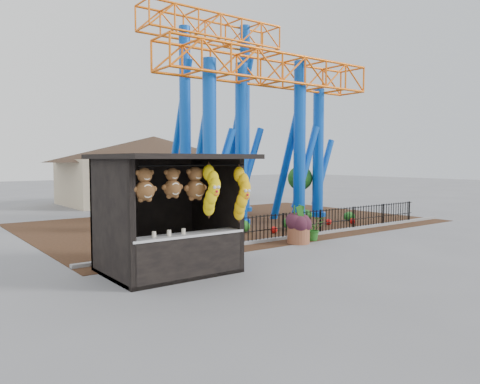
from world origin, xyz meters
TOP-DOWN VIEW (x-y plane):
  - ground at (0.00, 0.00)m, footprint 120.00×120.00m
  - mulch_bed at (4.00, 8.00)m, footprint 18.00×12.00m
  - curb at (4.00, 3.00)m, footprint 18.00×0.18m
  - prize_booth at (-2.99, 0.90)m, footprint 3.50×3.40m
  - picket_fence at (4.90, 3.00)m, footprint 12.20×0.06m
  - roller_coaster at (5.12, 8.23)m, footprint 11.00×6.37m
  - terracotta_planter at (2.72, 2.11)m, footprint 1.06×1.06m
  - planter_foliage at (2.72, 2.11)m, footprint 0.70×0.70m
  - potted_plant at (3.53, 2.21)m, footprint 0.99×0.92m
  - landscaping at (4.74, 5.68)m, footprint 8.25×4.15m
  - pavilion at (6.00, 20.00)m, footprint 15.00×15.00m

SIDE VIEW (x-z plane):
  - ground at x=0.00m, z-range 0.00..0.00m
  - mulch_bed at x=4.00m, z-range 0.00..0.02m
  - curb at x=4.00m, z-range 0.00..0.12m
  - landscaping at x=4.74m, z-range -0.03..0.61m
  - terracotta_planter at x=2.72m, z-range 0.00..0.63m
  - potted_plant at x=3.53m, z-range 0.00..0.90m
  - picket_fence at x=4.90m, z-range 0.00..1.00m
  - planter_foliage at x=2.72m, z-range 0.63..1.27m
  - prize_booth at x=-2.99m, z-range -0.02..3.10m
  - pavilion at x=6.00m, z-range 0.67..5.47m
  - roller_coaster at x=5.12m, z-range 1.03..11.85m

